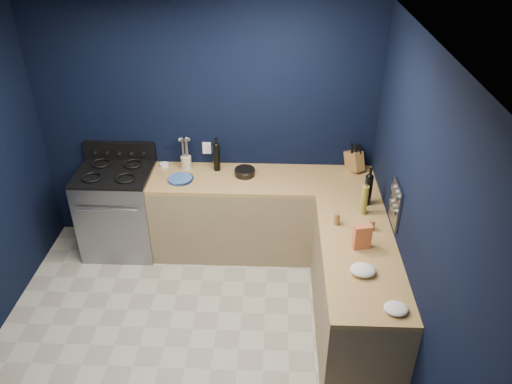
{
  "coord_description": "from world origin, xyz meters",
  "views": [
    {
      "loc": [
        0.71,
        -3.02,
        3.47
      ],
      "look_at": [
        0.55,
        1.0,
        1.0
      ],
      "focal_mm": 35.37,
      "sensor_mm": 36.0,
      "label": 1
    }
  ],
  "objects_px": {
    "gas_range": "(120,212)",
    "knife_block": "(354,161)",
    "crouton_bag": "(362,237)",
    "plate_stack": "(180,179)",
    "utensil_crock": "(186,162)"
  },
  "relations": [
    {
      "from": "plate_stack",
      "to": "utensil_crock",
      "type": "height_order",
      "value": "utensil_crock"
    },
    {
      "from": "knife_block",
      "to": "crouton_bag",
      "type": "distance_m",
      "value": 1.33
    },
    {
      "from": "plate_stack",
      "to": "knife_block",
      "type": "xyz_separation_m",
      "value": [
        1.78,
        0.3,
        0.09
      ]
    },
    {
      "from": "plate_stack",
      "to": "utensil_crock",
      "type": "xyz_separation_m",
      "value": [
        0.02,
        0.26,
        0.05
      ]
    },
    {
      "from": "gas_range",
      "to": "knife_block",
      "type": "height_order",
      "value": "knife_block"
    },
    {
      "from": "plate_stack",
      "to": "knife_block",
      "type": "height_order",
      "value": "knife_block"
    },
    {
      "from": "gas_range",
      "to": "utensil_crock",
      "type": "height_order",
      "value": "utensil_crock"
    },
    {
      "from": "gas_range",
      "to": "crouton_bag",
      "type": "height_order",
      "value": "crouton_bag"
    },
    {
      "from": "gas_range",
      "to": "knife_block",
      "type": "distance_m",
      "value": 2.55
    },
    {
      "from": "plate_stack",
      "to": "utensil_crock",
      "type": "bearing_deg",
      "value": 84.91
    },
    {
      "from": "knife_block",
      "to": "plate_stack",
      "type": "bearing_deg",
      "value": 158.14
    },
    {
      "from": "plate_stack",
      "to": "crouton_bag",
      "type": "xyz_separation_m",
      "value": [
        1.67,
        -1.03,
        0.09
      ]
    },
    {
      "from": "crouton_bag",
      "to": "plate_stack",
      "type": "bearing_deg",
      "value": 136.36
    },
    {
      "from": "utensil_crock",
      "to": "plate_stack",
      "type": "bearing_deg",
      "value": -95.09
    },
    {
      "from": "plate_stack",
      "to": "crouton_bag",
      "type": "distance_m",
      "value": 1.97
    }
  ]
}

